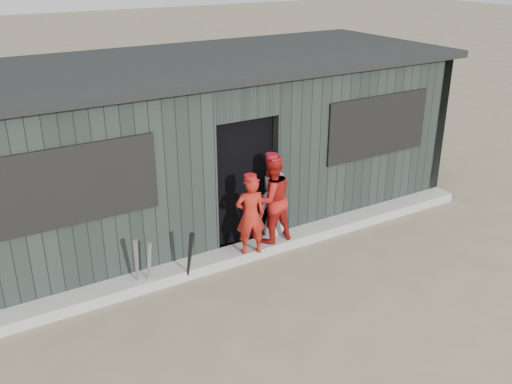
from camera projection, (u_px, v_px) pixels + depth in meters
ground at (332, 315)px, 7.01m from camera, size 80.00×80.00×0.00m
curb at (255, 249)px, 8.42m from camera, size 8.00×0.36×0.15m
bat_left at (149, 266)px, 7.41m from camera, size 0.10×0.19×0.73m
bat_mid at (137, 265)px, 7.32m from camera, size 0.14×0.31×0.83m
bat_right at (190, 257)px, 7.52m from camera, size 0.08×0.32×0.82m
player_red_left at (251, 215)px, 7.96m from camera, size 0.49×0.39×1.16m
player_red_right at (271, 199)px, 8.27m from camera, size 0.66×0.52×1.34m
player_grey_back at (274, 207)px, 8.62m from camera, size 0.60×0.43×1.14m
dugout at (202, 141)px, 9.27m from camera, size 8.30×3.30×2.62m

